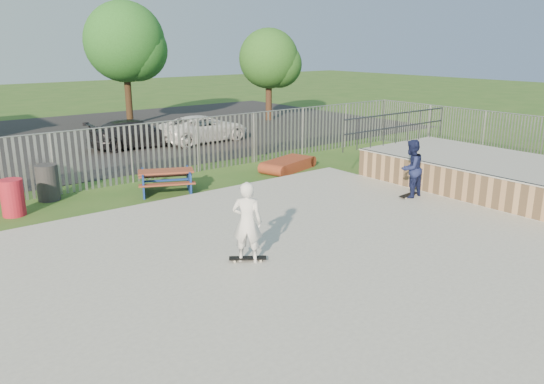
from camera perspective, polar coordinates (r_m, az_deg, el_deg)
ground at (r=11.12m, az=-0.21°, el=-9.10°), size 120.00×120.00×0.00m
concrete_slab at (r=11.09m, az=-0.21°, el=-8.75°), size 15.00×12.00×0.15m
quarter_pipe at (r=18.55m, az=21.47°, el=1.85°), size 5.50×7.05×2.19m
fence at (r=14.93m, az=-8.03°, el=1.36°), size 26.04×16.02×2.00m
picnic_table at (r=17.39m, az=-11.29°, el=1.15°), size 2.17×2.02×0.73m
funbox at (r=20.15m, az=1.73°, el=2.96°), size 2.26×1.56×0.41m
trash_bin_red at (r=16.42m, az=-26.13°, el=-0.55°), size 0.62×0.62×1.04m
trash_bin_grey at (r=17.58m, az=-22.98°, el=0.94°), size 0.67×0.67×1.11m
parking_lot at (r=28.06m, az=-24.90°, el=4.75°), size 40.00×18.00×0.02m
car_dark at (r=25.20m, az=-14.39°, el=6.12°), size 4.54×2.21×1.27m
car_white at (r=26.07m, az=-7.41°, el=6.79°), size 4.70×2.43×1.27m
tree_mid at (r=32.25m, az=-15.59°, el=15.28°), size 4.52×4.52×6.97m
tree_right at (r=32.99m, az=-0.36°, el=14.14°), size 3.59×3.59×5.54m
skateboard_a at (r=16.67m, az=14.51°, el=-0.36°), size 0.81×0.27×0.08m
skateboard_b at (r=11.50m, az=-2.63°, el=-7.22°), size 0.77×0.62×0.08m
skater_navy at (r=16.46m, az=14.71°, el=2.46°), size 0.91×0.74×1.76m
skater_white at (r=11.20m, az=-2.68°, el=-3.26°), size 0.75×0.75×1.76m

